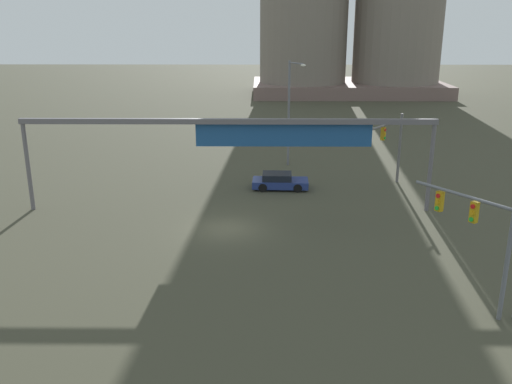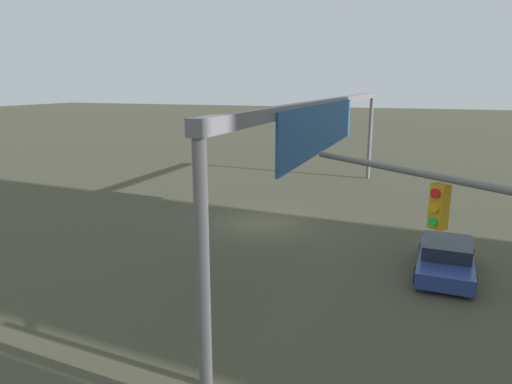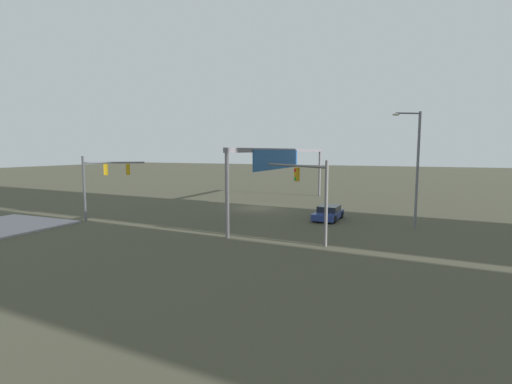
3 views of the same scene
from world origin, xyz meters
The scene contains 6 objects.
ground_plane centered at (0.00, 0.00, 0.00)m, with size 239.81×239.81×0.00m, color #3F3F2F.
traffic_signal_near_corner centered at (11.69, -9.55, 3.84)m, with size 3.08×4.25×5.61m.
traffic_signal_opposite_side centered at (11.92, 8.86, 3.81)m, with size 4.38×5.67×5.46m.
streetlamp_curved_arm centered at (4.66, 15.26, 5.17)m, with size 1.41×2.11×9.03m.
overhead_sign_gantry centered at (1.01, 3.53, 5.37)m, with size 27.21×0.43×6.26m.
sedan_car_approaching centered at (3.56, 8.39, 0.57)m, with size 4.29×2.12×1.21m.
Camera 1 is at (2.12, -32.37, 12.68)m, focal length 39.16 mm.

